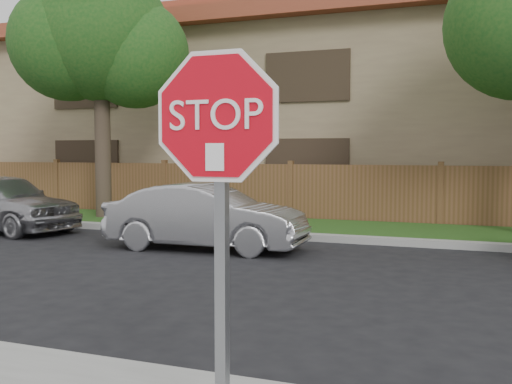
% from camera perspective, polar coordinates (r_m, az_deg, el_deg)
% --- Properties ---
extents(far_curb, '(70.00, 0.30, 0.15)m').
position_cam_1_polar(far_curb, '(12.81, 16.11, -4.72)').
color(far_curb, gray).
rests_on(far_curb, ground).
extents(grass_strip, '(70.00, 3.00, 0.12)m').
position_cam_1_polar(grass_strip, '(14.44, 16.67, -3.83)').
color(grass_strip, '#1E4714').
rests_on(grass_strip, ground).
extents(fence, '(70.00, 0.12, 1.60)m').
position_cam_1_polar(fence, '(15.95, 17.16, -0.45)').
color(fence, brown).
rests_on(fence, ground).
extents(apartment_building, '(35.20, 9.20, 7.20)m').
position_cam_1_polar(apartment_building, '(21.56, 18.32, 7.87)').
color(apartment_building, '#887254').
rests_on(apartment_building, ground).
extents(tree_left, '(4.80, 3.90, 7.78)m').
position_cam_1_polar(tree_left, '(17.57, -14.77, 14.47)').
color(tree_left, '#382B21').
rests_on(tree_left, ground).
extents(stop_sign, '(1.01, 0.13, 2.55)m').
position_cam_1_polar(stop_sign, '(3.30, -3.62, 1.60)').
color(stop_sign, gray).
rests_on(stop_sign, sidewalk_near).
extents(sedan_far_left, '(4.47, 2.34, 1.45)m').
position_cam_1_polar(sedan_far_left, '(15.88, -23.11, -0.88)').
color(sedan_far_left, '#A09FA3').
rests_on(sedan_far_left, ground).
extents(sedan_left, '(4.04, 1.55, 1.31)m').
position_cam_1_polar(sedan_left, '(11.96, -4.78, -2.38)').
color(sedan_left, '#A5A5A9').
rests_on(sedan_left, ground).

